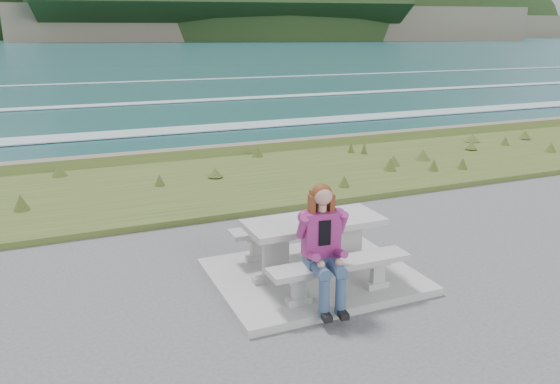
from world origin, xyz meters
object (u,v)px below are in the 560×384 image
(bench_seaward, at_px, (292,231))
(picnic_table, at_px, (314,232))
(seated_woman, at_px, (325,263))
(bench_landward, at_px, (340,269))

(bench_seaward, bearing_deg, picnic_table, -90.00)
(bench_seaward, relative_size, seated_woman, 1.26)
(picnic_table, bearing_deg, seated_woman, -108.17)
(bench_seaward, distance_m, seated_woman, 1.57)
(bench_landward, distance_m, seated_woman, 0.35)
(bench_seaward, bearing_deg, seated_woman, -100.12)
(picnic_table, distance_m, bench_landward, 0.74)
(seated_woman, bearing_deg, picnic_table, 79.39)
(picnic_table, bearing_deg, bench_seaward, 90.00)
(picnic_table, xyz_separation_m, bench_seaward, (0.00, 0.70, -0.23))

